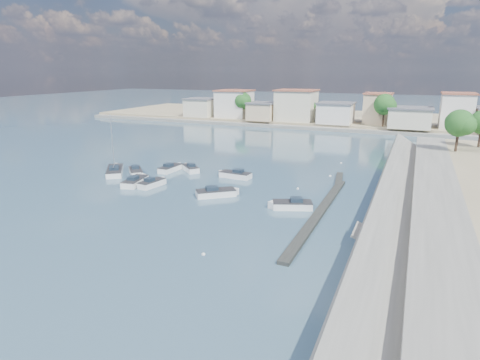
{
  "coord_description": "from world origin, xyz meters",
  "views": [
    {
      "loc": [
        15.44,
        -30.61,
        14.97
      ],
      "look_at": [
        -4.29,
        14.37,
        1.4
      ],
      "focal_mm": 30.0,
      "sensor_mm": 36.0,
      "label": 1
    }
  ],
  "objects_px": {
    "motorboat_c": "(234,175)",
    "motorboat_h": "(218,193)",
    "motorboat_b": "(153,183)",
    "motorboat_e": "(171,168)",
    "sailboat": "(115,170)",
    "motorboat_d": "(290,205)",
    "motorboat_f": "(190,168)",
    "motorboat_a": "(136,181)",
    "motorboat_g": "(136,172)"
  },
  "relations": [
    {
      "from": "motorboat_g",
      "to": "motorboat_h",
      "type": "xyz_separation_m",
      "value": [
        15.62,
        -4.27,
        -0.0
      ]
    },
    {
      "from": "motorboat_d",
      "to": "motorboat_g",
      "type": "xyz_separation_m",
      "value": [
        -25.06,
        5.13,
        0.0
      ]
    },
    {
      "from": "motorboat_c",
      "to": "motorboat_g",
      "type": "xyz_separation_m",
      "value": [
        -13.8,
        -4.47,
        0.0
      ]
    },
    {
      "from": "motorboat_c",
      "to": "motorboat_e",
      "type": "xyz_separation_m",
      "value": [
        -10.43,
        -0.24,
        -0.0
      ]
    },
    {
      "from": "motorboat_b",
      "to": "motorboat_e",
      "type": "relative_size",
      "value": 0.92
    },
    {
      "from": "motorboat_a",
      "to": "motorboat_g",
      "type": "relative_size",
      "value": 1.25
    },
    {
      "from": "motorboat_f",
      "to": "motorboat_h",
      "type": "distance_m",
      "value": 13.62
    },
    {
      "from": "motorboat_a",
      "to": "motorboat_e",
      "type": "distance_m",
      "value": 8.22
    },
    {
      "from": "motorboat_e",
      "to": "motorboat_g",
      "type": "xyz_separation_m",
      "value": [
        -3.37,
        -4.23,
        0.0
      ]
    },
    {
      "from": "motorboat_a",
      "to": "sailboat",
      "type": "distance_m",
      "value": 7.52
    },
    {
      "from": "motorboat_c",
      "to": "motorboat_e",
      "type": "relative_size",
      "value": 1.05
    },
    {
      "from": "motorboat_b",
      "to": "motorboat_c",
      "type": "relative_size",
      "value": 0.88
    },
    {
      "from": "motorboat_c",
      "to": "motorboat_d",
      "type": "distance_m",
      "value": 14.8
    },
    {
      "from": "motorboat_d",
      "to": "motorboat_f",
      "type": "bearing_deg",
      "value": 151.17
    },
    {
      "from": "motorboat_d",
      "to": "motorboat_c",
      "type": "bearing_deg",
      "value": 139.52
    },
    {
      "from": "motorboat_f",
      "to": "sailboat",
      "type": "bearing_deg",
      "value": -148.82
    },
    {
      "from": "motorboat_c",
      "to": "motorboat_g",
      "type": "height_order",
      "value": "same"
    },
    {
      "from": "motorboat_h",
      "to": "motorboat_a",
      "type": "bearing_deg",
      "value": 178.69
    },
    {
      "from": "motorboat_b",
      "to": "motorboat_f",
      "type": "xyz_separation_m",
      "value": [
        0.21,
        9.23,
        0.0
      ]
    },
    {
      "from": "motorboat_a",
      "to": "motorboat_h",
      "type": "bearing_deg",
      "value": -1.31
    },
    {
      "from": "motorboat_e",
      "to": "motorboat_f",
      "type": "height_order",
      "value": "same"
    },
    {
      "from": "sailboat",
      "to": "motorboat_c",
      "type": "bearing_deg",
      "value": 15.69
    },
    {
      "from": "motorboat_c",
      "to": "motorboat_h",
      "type": "height_order",
      "value": "same"
    },
    {
      "from": "motorboat_e",
      "to": "motorboat_a",
      "type": "bearing_deg",
      "value": -92.05
    },
    {
      "from": "motorboat_h",
      "to": "sailboat",
      "type": "distance_m",
      "value": 19.55
    },
    {
      "from": "motorboat_c",
      "to": "motorboat_d",
      "type": "relative_size",
      "value": 1.05
    },
    {
      "from": "motorboat_d",
      "to": "motorboat_e",
      "type": "relative_size",
      "value": 1.0
    },
    {
      "from": "motorboat_b",
      "to": "motorboat_c",
      "type": "bearing_deg",
      "value": 46.06
    },
    {
      "from": "motorboat_b",
      "to": "motorboat_d",
      "type": "xyz_separation_m",
      "value": [
        19.28,
        -1.27,
        -0.0
      ]
    },
    {
      "from": "motorboat_f",
      "to": "motorboat_c",
      "type": "bearing_deg",
      "value": -6.53
    },
    {
      "from": "motorboat_d",
      "to": "motorboat_e",
      "type": "distance_m",
      "value": 23.63
    },
    {
      "from": "motorboat_f",
      "to": "motorboat_g",
      "type": "bearing_deg",
      "value": -138.14
    },
    {
      "from": "motorboat_d",
      "to": "motorboat_h",
      "type": "height_order",
      "value": "same"
    },
    {
      "from": "motorboat_d",
      "to": "motorboat_e",
      "type": "xyz_separation_m",
      "value": [
        -21.69,
        9.37,
        0.0
      ]
    },
    {
      "from": "motorboat_a",
      "to": "motorboat_d",
      "type": "xyz_separation_m",
      "value": [
        21.98,
        -1.16,
        -0.0
      ]
    },
    {
      "from": "motorboat_g",
      "to": "sailboat",
      "type": "xyz_separation_m",
      "value": [
        -3.55,
        -0.4,
        0.03
      ]
    },
    {
      "from": "motorboat_h",
      "to": "motorboat_d",
      "type": "bearing_deg",
      "value": -5.26
    },
    {
      "from": "motorboat_a",
      "to": "motorboat_e",
      "type": "xyz_separation_m",
      "value": [
        0.29,
        8.21,
        -0.0
      ]
    },
    {
      "from": "motorboat_a",
      "to": "motorboat_g",
      "type": "height_order",
      "value": "same"
    },
    {
      "from": "motorboat_d",
      "to": "motorboat_f",
      "type": "distance_m",
      "value": 21.77
    },
    {
      "from": "motorboat_a",
      "to": "motorboat_c",
      "type": "relative_size",
      "value": 1.05
    },
    {
      "from": "motorboat_b",
      "to": "sailboat",
      "type": "height_order",
      "value": "sailboat"
    },
    {
      "from": "motorboat_e",
      "to": "sailboat",
      "type": "bearing_deg",
      "value": -146.15
    },
    {
      "from": "motorboat_f",
      "to": "motorboat_a",
      "type": "bearing_deg",
      "value": -107.32
    },
    {
      "from": "motorboat_b",
      "to": "motorboat_e",
      "type": "xyz_separation_m",
      "value": [
        -2.4,
        8.1,
        0.0
      ]
    },
    {
      "from": "motorboat_c",
      "to": "sailboat",
      "type": "relative_size",
      "value": 0.57
    },
    {
      "from": "motorboat_a",
      "to": "motorboat_h",
      "type": "xyz_separation_m",
      "value": [
        12.55,
        -0.29,
        -0.0
      ]
    },
    {
      "from": "motorboat_a",
      "to": "motorboat_f",
      "type": "relative_size",
      "value": 1.33
    },
    {
      "from": "motorboat_b",
      "to": "sailboat",
      "type": "xyz_separation_m",
      "value": [
        -9.32,
        3.46,
        0.03
      ]
    },
    {
      "from": "motorboat_f",
      "to": "motorboat_g",
      "type": "distance_m",
      "value": 8.04
    }
  ]
}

